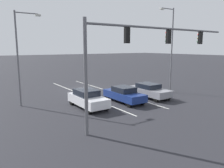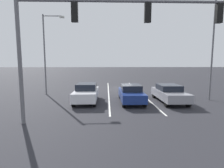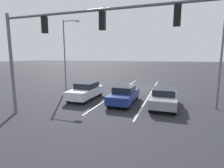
{
  "view_description": "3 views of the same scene",
  "coord_description": "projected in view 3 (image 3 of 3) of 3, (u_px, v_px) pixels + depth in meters",
  "views": [
    {
      "loc": [
        11.72,
        23.39,
        4.97
      ],
      "look_at": [
        0.75,
        7.16,
        1.64
      ],
      "focal_mm": 35.0,
      "sensor_mm": 36.0,
      "label": 1
    },
    {
      "loc": [
        1.88,
        21.83,
        3.16
      ],
      "look_at": [
        1.44,
        6.9,
        1.37
      ],
      "focal_mm": 28.0,
      "sensor_mm": 36.0,
      "label": 2
    },
    {
      "loc": [
        -3.72,
        21.54,
        3.84
      ],
      "look_at": [
        1.36,
        6.8,
        1.37
      ],
      "focal_mm": 28.0,
      "sensor_mm": 36.0,
      "label": 3
    }
  ],
  "objects": [
    {
      "name": "ground_plane",
      "position": [
        140.0,
        87.0,
        21.91
      ],
      "size": [
        240.0,
        240.0,
        0.0
      ],
      "primitive_type": "plane",
      "color": "#28282D"
    },
    {
      "name": "lane_stripe_left_divider",
      "position": [
        151.0,
        93.0,
        18.66
      ],
      "size": [
        0.12,
        17.79,
        0.01
      ],
      "primitive_type": "cube",
      "color": "silver",
      "rests_on": "ground_plane"
    },
    {
      "name": "lane_stripe_center_divider",
      "position": [
        120.0,
        91.0,
        19.75
      ],
      "size": [
        0.12,
        17.79,
        0.01
      ],
      "primitive_type": "cube",
      "color": "silver",
      "rests_on": "ground_plane"
    },
    {
      "name": "car_gray_leftlane_front",
      "position": [
        164.0,
        97.0,
        13.4
      ],
      "size": [
        1.85,
        4.51,
        1.4
      ],
      "color": "gray",
      "rests_on": "ground_plane"
    },
    {
      "name": "car_white_rightlane_front",
      "position": [
        86.0,
        91.0,
        15.74
      ],
      "size": [
        1.77,
        4.24,
        1.5
      ],
      "color": "silver",
      "rests_on": "ground_plane"
    },
    {
      "name": "car_navy_midlane_front",
      "position": [
        124.0,
        95.0,
        14.39
      ],
      "size": [
        1.75,
        4.41,
        1.42
      ],
      "color": "navy",
      "rests_on": "ground_plane"
    },
    {
      "name": "traffic_signal_gantry",
      "position": [
        66.0,
        35.0,
        9.85
      ],
      "size": [
        12.63,
        0.37,
        6.52
      ],
      "color": "slate",
      "rests_on": "ground_plane"
    },
    {
      "name": "street_lamp_right_shoulder",
      "position": [
        66.0,
        50.0,
        19.88
      ],
      "size": [
        2.12,
        0.24,
        7.86
      ],
      "color": "slate",
      "rests_on": "ground_plane"
    },
    {
      "name": "street_lamp_left_shoulder",
      "position": [
        220.0,
        37.0,
        12.15
      ],
      "size": [
        2.01,
        0.24,
        9.0
      ],
      "color": "slate",
      "rests_on": "ground_plane"
    }
  ]
}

